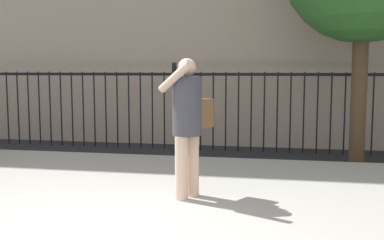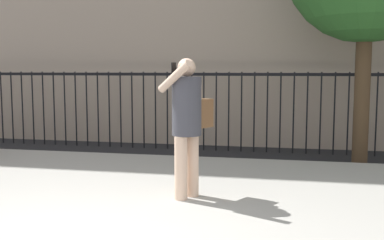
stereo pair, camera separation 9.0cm
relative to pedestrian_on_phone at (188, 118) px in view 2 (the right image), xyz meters
The scene contains 3 objects.
sidewalk 1.27m from the pedestrian_on_phone, 153.95° to the left, with size 28.00×4.40×0.15m, color #9E9B93.
iron_fence 4.09m from the pedestrian_on_phone, 99.63° to the left, with size 12.03×0.04×1.60m.
pedestrian_on_phone is the anchor object (origin of this frame).
Camera 2 is at (1.82, -3.35, 1.65)m, focal length 43.42 mm.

